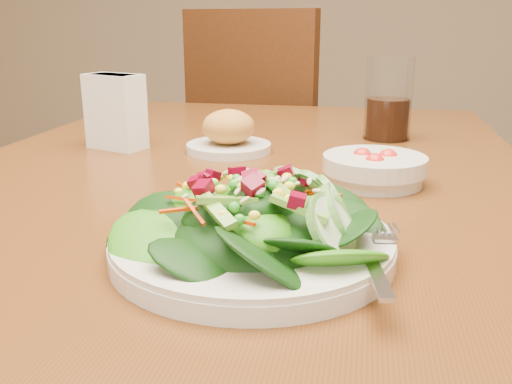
# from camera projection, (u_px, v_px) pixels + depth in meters

# --- Properties ---
(dining_table) EXTENTS (0.90, 1.40, 0.75)m
(dining_table) POSITION_uv_depth(u_px,v_px,m) (233.00, 239.00, 0.87)
(dining_table) COLOR #592E10
(dining_table) RESTS_ON ground_plane
(chair_far) EXTENTS (0.59, 0.59, 1.00)m
(chair_far) POSITION_uv_depth(u_px,v_px,m) (271.00, 161.00, 1.84)
(chair_far) COLOR #481E0C
(chair_far) RESTS_ON ground_plane
(salad_plate) EXTENTS (0.28, 0.28, 0.08)m
(salad_plate) POSITION_uv_depth(u_px,v_px,m) (262.00, 228.00, 0.55)
(salad_plate) COLOR silver
(salad_plate) RESTS_ON dining_table
(bread_plate) EXTENTS (0.15, 0.15, 0.07)m
(bread_plate) POSITION_uv_depth(u_px,v_px,m) (229.00, 135.00, 0.98)
(bread_plate) COLOR silver
(bread_plate) RESTS_ON dining_table
(tomato_bowl) EXTENTS (0.14, 0.14, 0.05)m
(tomato_bowl) POSITION_uv_depth(u_px,v_px,m) (374.00, 169.00, 0.79)
(tomato_bowl) COLOR silver
(tomato_bowl) RESTS_ON dining_table
(drinking_glass) EXTENTS (0.09, 0.09, 0.15)m
(drinking_glass) POSITION_uv_depth(u_px,v_px,m) (388.00, 104.00, 1.07)
(drinking_glass) COLOR silver
(drinking_glass) RESTS_ON dining_table
(napkin_holder) EXTENTS (0.11, 0.08, 0.13)m
(napkin_holder) POSITION_uv_depth(u_px,v_px,m) (115.00, 110.00, 1.00)
(napkin_holder) COLOR white
(napkin_holder) RESTS_ON dining_table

